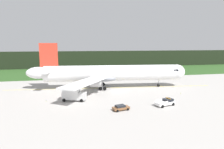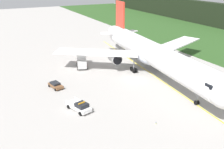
% 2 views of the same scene
% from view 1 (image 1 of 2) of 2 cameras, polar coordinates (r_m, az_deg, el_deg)
% --- Properties ---
extents(ground, '(320.00, 320.00, 0.00)m').
position_cam_1_polar(ground, '(65.80, 1.70, -5.02)').
color(ground, '#A39F9A').
extents(grass_verge, '(320.00, 47.90, 0.04)m').
position_cam_1_polar(grass_verge, '(114.71, -4.09, 1.02)').
color(grass_verge, '#294D1F').
rests_on(grass_verge, ground).
extents(distant_tree_line, '(288.00, 4.29, 11.13)m').
position_cam_1_polar(distant_tree_line, '(133.95, -5.25, 4.54)').
color(distant_tree_line, black).
rests_on(distant_tree_line, ground).
extents(taxiway_centerline_main, '(75.54, 7.66, 0.01)m').
position_cam_1_polar(taxiway_centerline_main, '(71.26, -0.27, -3.92)').
color(taxiway_centerline_main, yellow).
rests_on(taxiway_centerline_main, ground).
extents(airliner, '(58.03, 45.86, 16.28)m').
position_cam_1_polar(airliner, '(70.19, -0.75, 0.36)').
color(airliner, white).
rests_on(airliner, ground).
extents(ops_pickup_truck, '(5.87, 3.59, 1.94)m').
position_cam_1_polar(ops_pickup_truck, '(52.85, 15.64, -7.88)').
color(ops_pickup_truck, white).
rests_on(ops_pickup_truck, ground).
extents(catering_truck, '(7.07, 4.34, 3.90)m').
position_cam_1_polar(catering_truck, '(55.87, -11.42, -5.70)').
color(catering_truck, '#BAB9BA').
rests_on(catering_truck, ground).
extents(staff_car, '(4.39, 2.80, 1.30)m').
position_cam_1_polar(staff_car, '(47.56, 2.61, -9.71)').
color(staff_car, brown).
rests_on(staff_car, ground).
extents(taxiway_edge_light_east, '(0.12, 0.12, 0.40)m').
position_cam_1_polar(taxiway_edge_light_east, '(66.52, 19.66, -5.21)').
color(taxiway_edge_light_east, yellow).
rests_on(taxiway_edge_light_east, ground).
extents(taxiway_edge_light_west, '(0.12, 0.12, 0.37)m').
position_cam_1_polar(taxiway_edge_light_west, '(57.70, -18.92, -7.33)').
color(taxiway_edge_light_west, yellow).
rests_on(taxiway_edge_light_west, ground).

